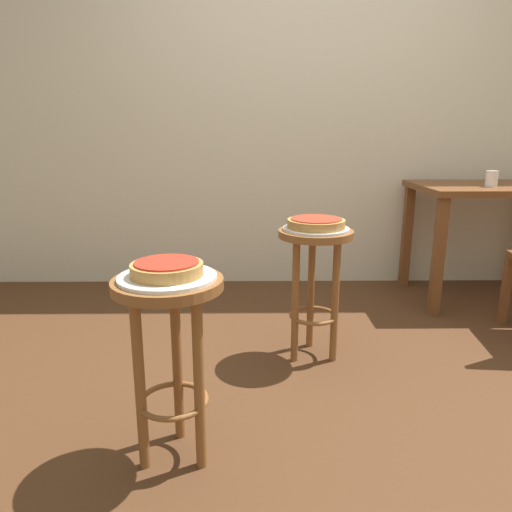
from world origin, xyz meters
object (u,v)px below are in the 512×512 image
object	(u,v)px
serving_plate_middle	(316,229)
dining_table	(490,205)
stool_foreground	(170,330)
pizza_middle	(316,223)
condiment_shaker	(493,177)
serving_plate_foreground	(167,277)
cup_near_edge	(492,179)
pizza_foreground	(167,269)
stool_middle	(315,265)

from	to	relation	value
serving_plate_middle	dining_table	bearing A→B (deg)	34.03
stool_foreground	serving_plate_middle	distance (m)	0.99
pizza_middle	condiment_shaker	size ratio (longest dim) A/B	3.07
pizza_middle	stool_foreground	bearing A→B (deg)	-126.82
serving_plate_foreground	cup_near_edge	distance (m)	2.35
stool_foreground	condiment_shaker	xyz separation A→B (m)	(1.86, 1.68, 0.34)
serving_plate_middle	cup_near_edge	bearing A→B (deg)	31.87
pizza_foreground	pizza_middle	world-z (taller)	same
serving_plate_foreground	condiment_shaker	xyz separation A→B (m)	(1.86, 1.68, 0.16)
cup_near_edge	condiment_shaker	world-z (taller)	cup_near_edge
stool_middle	pizza_middle	distance (m)	0.21
dining_table	serving_plate_middle	bearing A→B (deg)	-145.97
pizza_foreground	condiment_shaker	size ratio (longest dim) A/B	2.58
pizza_middle	condiment_shaker	bearing A→B (deg)	35.07
stool_middle	dining_table	size ratio (longest dim) A/B	0.68
stool_foreground	pizza_foreground	xyz separation A→B (m)	(0.00, 0.00, 0.21)
stool_foreground	stool_middle	world-z (taller)	same
pizza_foreground	dining_table	bearing A→B (deg)	41.45
pizza_foreground	stool_middle	xyz separation A→B (m)	(0.58, 0.78, -0.21)
dining_table	condiment_shaker	world-z (taller)	condiment_shaker
stool_middle	cup_near_edge	distance (m)	1.45
stool_foreground	serving_plate_foreground	xyz separation A→B (m)	(0.00, 0.00, 0.18)
condiment_shaker	pizza_foreground	bearing A→B (deg)	-138.02
stool_foreground	stool_middle	xyz separation A→B (m)	(0.58, 0.78, 0.00)
pizza_foreground	stool_middle	bearing A→B (deg)	53.18
serving_plate_foreground	serving_plate_middle	bearing A→B (deg)	53.18
serving_plate_foreground	pizza_foreground	bearing A→B (deg)	0.00
pizza_foreground	cup_near_edge	bearing A→B (deg)	40.55
stool_foreground	serving_plate_foreground	size ratio (longest dim) A/B	2.06
pizza_foreground	condiment_shaker	xyz separation A→B (m)	(1.86, 1.68, 0.13)
cup_near_edge	condiment_shaker	xyz separation A→B (m)	(0.09, 0.16, -0.00)
pizza_middle	dining_table	bearing A→B (deg)	34.03
serving_plate_foreground	dining_table	distance (m)	2.46
pizza_foreground	dining_table	world-z (taller)	dining_table
stool_foreground	stool_middle	bearing A→B (deg)	53.18
pizza_foreground	serving_plate_middle	distance (m)	0.97
stool_middle	cup_near_edge	xyz separation A→B (m)	(1.20, 0.74, 0.35)
stool_foreground	cup_near_edge	distance (m)	2.37
condiment_shaker	cup_near_edge	bearing A→B (deg)	-119.00
stool_foreground	condiment_shaker	distance (m)	2.53
serving_plate_middle	pizza_middle	distance (m)	0.03
serving_plate_foreground	pizza_middle	xyz separation A→B (m)	(0.58, 0.78, 0.03)
stool_foreground	dining_table	xyz separation A→B (m)	(1.85, 1.63, 0.17)
serving_plate_foreground	stool_middle	world-z (taller)	serving_plate_foreground
dining_table	condiment_shaker	distance (m)	0.18
serving_plate_foreground	cup_near_edge	xyz separation A→B (m)	(1.78, 1.52, 0.17)
stool_foreground	condiment_shaker	world-z (taller)	condiment_shaker
serving_plate_foreground	condiment_shaker	distance (m)	2.51
cup_near_edge	pizza_foreground	bearing A→B (deg)	-139.45
serving_plate_foreground	cup_near_edge	world-z (taller)	cup_near_edge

